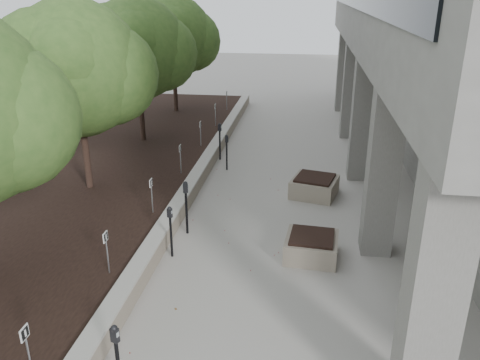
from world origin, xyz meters
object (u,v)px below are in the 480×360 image
Objects in this scene: crabapple_tree_3 at (79,97)px; parking_meter_2 at (171,232)px; planter_front at (311,246)px; crabapple_tree_5 at (173,54)px; parking_meter_3 at (186,208)px; crabapple_tree_4 at (138,70)px; planter_back at (314,186)px; parking_meter_5 at (227,152)px; parking_meter_4 at (220,141)px.

crabapple_tree_3 is 5.14m from parking_meter_2.
parking_meter_2 is at bearing -172.24° from planter_front.
parking_meter_3 is at bearing -73.68° from crabapple_tree_5.
crabapple_tree_3 is 5.00m from crabapple_tree_4.
crabapple_tree_3 reaches higher than planter_back.
parking_meter_2 reaches higher than parking_meter_5.
crabapple_tree_5 is at bearing 101.90° from parking_meter_5.
parking_meter_5 is 0.99× the size of planter_back.
crabapple_tree_5 reaches higher than parking_meter_4.
parking_meter_4 is at bearing 106.96° from parking_meter_2.
crabapple_tree_3 is 4.15× the size of parking_meter_2.
parking_meter_2 is 0.90× the size of parking_meter_3.
parking_meter_3 is at bearing -137.50° from planter_back.
parking_meter_4 is at bearing 52.03° from crabapple_tree_3.
planter_back is at bearing -26.53° from parking_meter_4.
planter_front is (6.67, -2.55, -2.84)m from crabapple_tree_3.
planter_back is at bearing -47.72° from parking_meter_5.
parking_meter_3 is 3.33m from planter_front.
planter_back is at bearing -52.45° from crabapple_tree_5.
parking_meter_2 is 7.16m from parking_meter_4.
crabapple_tree_4 is 8.23m from planter_back.
crabapple_tree_3 reaches higher than planter_front.
crabapple_tree_4 is 4.17× the size of planter_back.
parking_meter_3 is at bearing -27.43° from crabapple_tree_3.
crabapple_tree_3 is 5.42m from parking_meter_5.
crabapple_tree_4 is 1.00× the size of crabapple_tree_5.
crabapple_tree_3 is 3.72× the size of parking_meter_3.
parking_meter_3 reaches higher than planter_front.
crabapple_tree_5 is at bearing 132.65° from parking_meter_4.
crabapple_tree_4 reaches higher than parking_meter_4.
crabapple_tree_4 is at bearing 179.11° from parking_meter_4.
parking_meter_5 is (0.24, 4.89, -0.09)m from parking_meter_3.
crabapple_tree_3 is at bearing 154.34° from parking_meter_2.
parking_meter_5 is 3.60m from planter_back.
crabapple_tree_3 reaches higher than parking_meter_4.
planter_back is (3.37, 4.22, -0.35)m from parking_meter_2.
parking_meter_2 is at bearing -67.12° from crabapple_tree_4.
planter_front is 0.93× the size of planter_back.
planter_back is (3.29, 3.02, -0.43)m from parking_meter_3.
planter_front is (3.29, 0.45, -0.37)m from parking_meter_2.
crabapple_tree_4 is 9.02m from parking_meter_2.
parking_meter_3 is at bearing -108.98° from parking_meter_5.
parking_meter_3 is 1.20× the size of planter_front.
crabapple_tree_3 is at bearing -114.44° from parking_meter_4.
crabapple_tree_4 is 4.83m from parking_meter_5.
parking_meter_2 is at bearing -75.44° from crabapple_tree_5.
planter_front is at bearing -49.49° from parking_meter_4.
crabapple_tree_5 is 12.52m from parking_meter_3.
crabapple_tree_4 is at bearing -90.00° from crabapple_tree_5.
parking_meter_2 is 1.21m from parking_meter_3.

